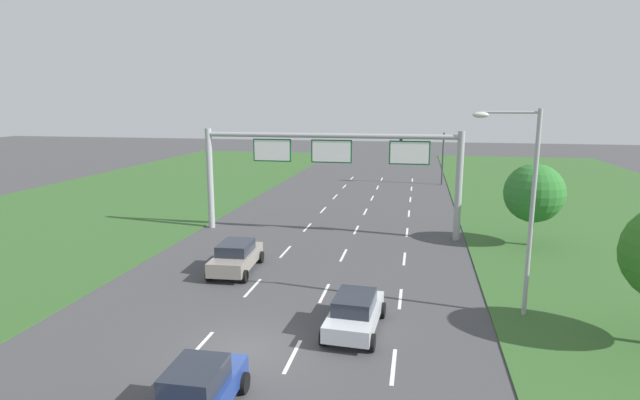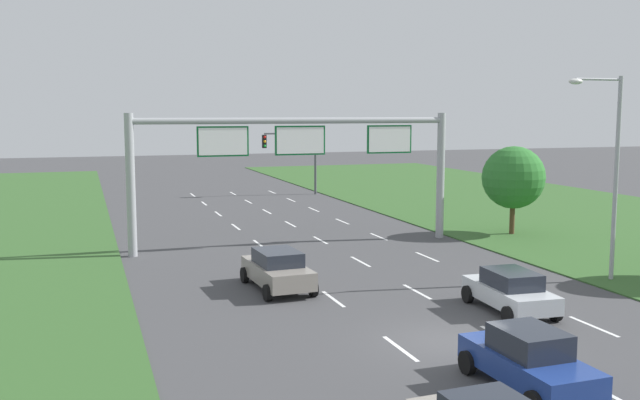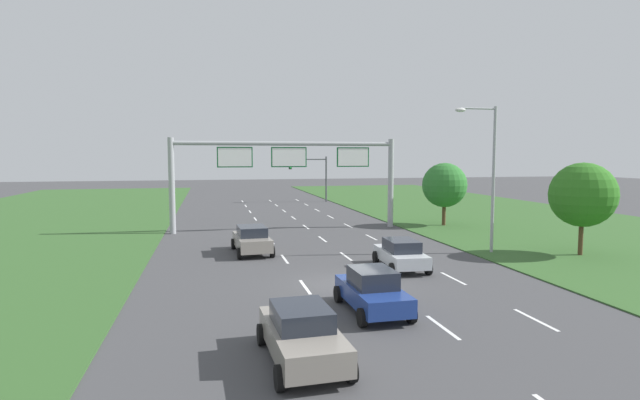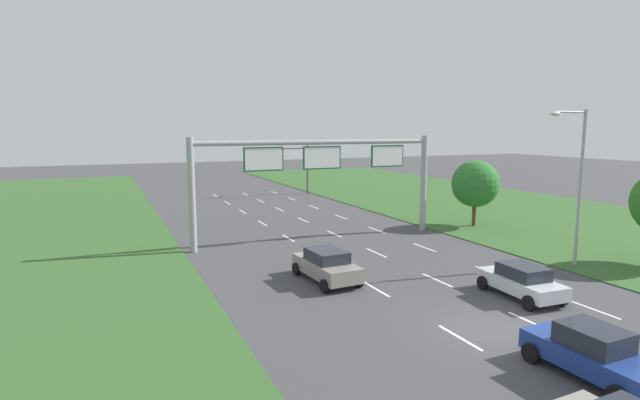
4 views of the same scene
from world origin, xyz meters
The scene contains 11 objects.
ground_plane centered at (0.00, 0.00, 0.00)m, with size 200.00×200.00×0.00m, color #424244.
lane_dashes_inner_left centered at (-1.75, 12.00, 0.00)m, with size 0.14×62.40×0.01m.
lane_dashes_inner_right centered at (1.75, 12.00, 0.00)m, with size 0.14×62.40×0.01m.
lane_dashes_slip centered at (5.25, 12.00, 0.00)m, with size 0.14×62.40×0.01m.
car_near_red centered at (3.62, 2.41, 0.76)m, with size 2.20×4.12×1.49m.
car_lead_silver centered at (-0.01, -3.93, 0.79)m, with size 2.04×4.07×1.60m.
car_far_ahead centered at (-3.36, 8.13, 0.81)m, with size 2.27×4.37×1.59m.
sign_gantry centered at (0.13, 16.69, 4.93)m, with size 17.24×0.44×7.00m.
traffic_light_mast centered at (6.48, 39.26, 3.87)m, with size 4.76×0.49×5.60m.
street_lamp centered at (9.97, 5.15, 5.08)m, with size 2.61×0.32×8.50m.
roadside_tree_mid centered at (12.81, 16.19, 3.32)m, with size 3.58×3.58×5.12m.
Camera 2 is at (-10.57, -18.80, 7.04)m, focal length 40.00 mm.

